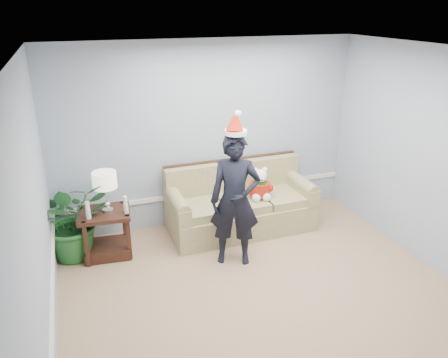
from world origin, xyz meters
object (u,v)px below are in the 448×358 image
sofa (239,206)px  man (235,200)px  teddy_bear (260,187)px  table_lamp (105,182)px  houseplant (72,219)px  side_table (107,238)px

sofa → man: size_ratio=1.22×
man → teddy_bear: 0.93m
sofa → table_lamp: (-1.88, -0.13, 0.70)m
houseplant → teddy_bear: size_ratio=2.27×
side_table → table_lamp: bearing=-5.5°
side_table → table_lamp: (0.05, -0.01, 0.80)m
side_table → man: 1.80m
sofa → houseplant: bearing=179.5°
man → sofa: bearing=86.9°
houseplant → man: size_ratio=0.63×
man → teddy_bear: size_ratio=3.63×
sofa → houseplant: (-2.33, -0.00, 0.19)m
side_table → table_lamp: table_lamp is taller
sofa → man: 1.04m
table_lamp → houseplant: 0.69m
table_lamp → teddy_bear: bearing=-1.0°
man → teddy_bear: man is taller
sofa → man: (-0.39, -0.82, 0.51)m
table_lamp → teddy_bear: 2.16m
sofa → side_table: (-1.93, -0.12, -0.10)m
sofa → teddy_bear: 0.45m
table_lamp → houseplant: table_lamp is taller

